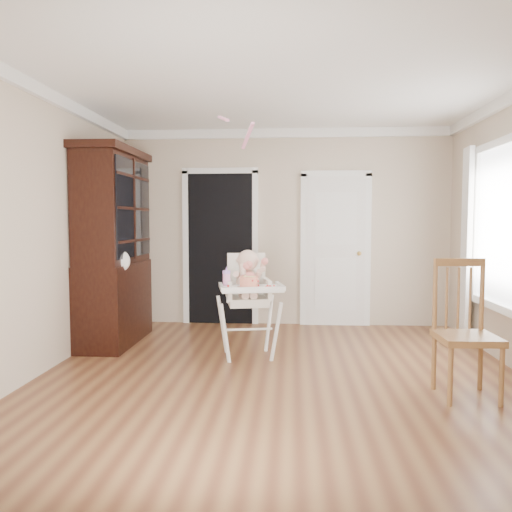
# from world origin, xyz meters

# --- Properties ---
(floor) EXTENTS (5.00, 5.00, 0.00)m
(floor) POSITION_xyz_m (0.00, 0.00, 0.00)
(floor) COLOR brown
(floor) RESTS_ON ground
(ceiling) EXTENTS (5.00, 5.00, 0.00)m
(ceiling) POSITION_xyz_m (0.00, 0.00, 2.70)
(ceiling) COLOR white
(ceiling) RESTS_ON wall_back
(wall_back) EXTENTS (4.50, 0.00, 4.50)m
(wall_back) POSITION_xyz_m (0.00, 2.50, 1.35)
(wall_back) COLOR #C2AE97
(wall_back) RESTS_ON floor
(wall_left) EXTENTS (0.00, 5.00, 5.00)m
(wall_left) POSITION_xyz_m (-2.25, 0.00, 1.35)
(wall_left) COLOR #C2AE97
(wall_left) RESTS_ON floor
(crown_molding) EXTENTS (4.50, 5.00, 0.12)m
(crown_molding) POSITION_xyz_m (0.00, 0.00, 2.64)
(crown_molding) COLOR white
(crown_molding) RESTS_ON ceiling
(doorway) EXTENTS (1.06, 0.05, 2.22)m
(doorway) POSITION_xyz_m (-0.90, 2.48, 1.11)
(doorway) COLOR black
(doorway) RESTS_ON wall_back
(closet_door) EXTENTS (0.96, 0.09, 2.13)m
(closet_door) POSITION_xyz_m (0.70, 2.48, 1.02)
(closet_door) COLOR white
(closet_door) RESTS_ON wall_back
(window_right) EXTENTS (0.13, 1.84, 2.30)m
(window_right) POSITION_xyz_m (2.18, 0.80, 1.29)
(window_right) COLOR white
(window_right) RESTS_ON wall_right
(high_chair) EXTENTS (0.77, 0.90, 1.12)m
(high_chair) POSITION_xyz_m (-0.36, 0.77, 0.69)
(high_chair) COLOR white
(high_chair) RESTS_ON floor
(baby) EXTENTS (0.37, 0.28, 0.53)m
(baby) POSITION_xyz_m (-0.36, 0.79, 0.87)
(baby) COLOR beige
(baby) RESTS_ON high_chair
(cake) EXTENTS (0.24, 0.24, 0.11)m
(cake) POSITION_xyz_m (-0.33, 0.51, 0.83)
(cake) COLOR silver
(cake) RESTS_ON high_chair
(sippy_cup) EXTENTS (0.08, 0.08, 0.20)m
(sippy_cup) POSITION_xyz_m (-0.57, 0.63, 0.86)
(sippy_cup) COLOR pink
(sippy_cup) RESTS_ON high_chair
(china_cabinet) EXTENTS (0.60, 1.35, 2.28)m
(china_cabinet) POSITION_xyz_m (-1.99, 1.27, 1.14)
(china_cabinet) COLOR black
(china_cabinet) RESTS_ON floor
(dining_chair) EXTENTS (0.48, 0.48, 1.13)m
(dining_chair) POSITION_xyz_m (1.52, -0.30, 0.53)
(dining_chair) COLOR brown
(dining_chair) RESTS_ON floor
(streamer) EXTENTS (0.17, 0.47, 0.15)m
(streamer) POSITION_xyz_m (-0.55, 0.30, 2.41)
(streamer) COLOR pink
(streamer) RESTS_ON ceiling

